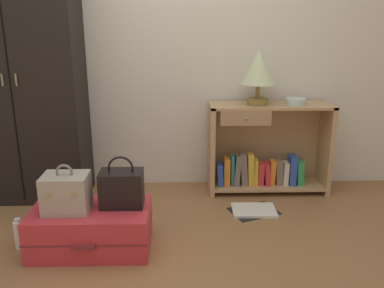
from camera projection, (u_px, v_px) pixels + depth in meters
name	position (u px, v px, depth m)	size (l,w,h in m)	color
ground_plane	(160.00, 276.00, 2.39)	(9.00, 9.00, 0.00)	olive
back_wall	(165.00, 36.00, 3.45)	(6.40, 0.10, 2.60)	silver
wardrobe	(21.00, 76.00, 3.23)	(0.93, 0.47, 2.02)	black
bookshelf	(265.00, 152.00, 3.53)	(1.02, 0.34, 0.77)	tan
table_lamp	(259.00, 70.00, 3.30)	(0.29, 0.29, 0.43)	olive
bowl	(296.00, 101.00, 3.37)	(0.17, 0.17, 0.05)	silver
suitcase_large	(91.00, 228.00, 2.66)	(0.76, 0.46, 0.28)	#D1333D
train_case	(66.00, 193.00, 2.56)	(0.28, 0.22, 0.31)	#A89E8E
handbag	(122.00, 188.00, 2.63)	(0.27, 0.18, 0.34)	black
bottle	(19.00, 234.00, 2.67)	(0.06, 0.06, 0.21)	white
open_book_on_floor	(254.00, 210.00, 3.20)	(0.42, 0.37, 0.02)	white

